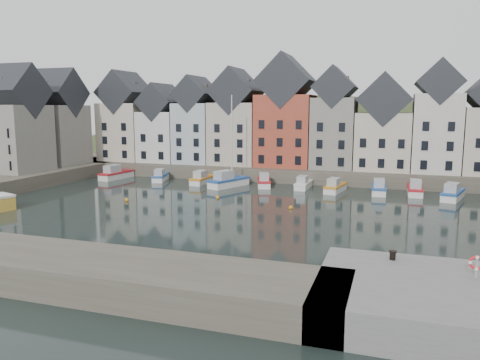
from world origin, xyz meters
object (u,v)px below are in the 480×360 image
at_px(boat_a, 116,174).
at_px(boat_d, 228,181).
at_px(life_ring_post, 477,263).
at_px(mooring_bollard, 393,255).

xyz_separation_m(boat_a, boat_d, (19.72, -1.59, 0.11)).
relative_size(boat_a, life_ring_post, 5.25).
bearing_deg(life_ring_post, boat_d, 127.64).
bearing_deg(life_ring_post, mooring_bollard, 156.03).
relative_size(boat_d, mooring_bollard, 23.83).
bearing_deg(boat_a, boat_d, 2.13).
relative_size(boat_d, life_ring_post, 10.27).
bearing_deg(boat_d, mooring_bollard, -33.44).
distance_m(boat_a, life_ring_post, 59.64).
distance_m(mooring_bollard, life_ring_post, 4.81).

